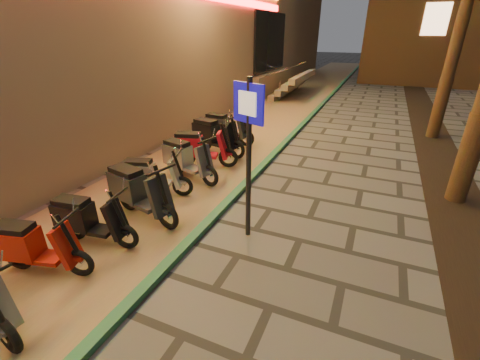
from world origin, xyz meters
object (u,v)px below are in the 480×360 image
at_px(scooter_6, 32,246).
at_px(scooter_10, 185,158).
at_px(pedestrian_sign, 249,140).
at_px(scooter_9, 150,175).
at_px(scooter_7, 86,219).
at_px(scooter_12, 213,135).
at_px(scooter_8, 137,191).
at_px(scooter_11, 198,148).
at_px(scooter_13, 224,127).

xyz_separation_m(scooter_6, scooter_10, (0.22, 3.88, 0.06)).
bearing_deg(pedestrian_sign, scooter_9, -172.11).
bearing_deg(scooter_7, pedestrian_sign, 19.27).
height_order(pedestrian_sign, scooter_9, pedestrian_sign).
bearing_deg(scooter_12, scooter_6, -78.11).
bearing_deg(scooter_7, scooter_8, 71.09).
bearing_deg(scooter_11, scooter_7, -106.52).
relative_size(scooter_7, scooter_12, 0.84).
relative_size(scooter_9, scooter_13, 0.88).
bearing_deg(scooter_7, scooter_12, 82.85).
distance_m(scooter_6, scooter_10, 3.89).
xyz_separation_m(pedestrian_sign, scooter_13, (-2.71, 4.59, -1.27)).
bearing_deg(scooter_6, scooter_13, 76.27).
relative_size(scooter_6, scooter_8, 0.85).
bearing_deg(scooter_10, scooter_9, -87.84).
bearing_deg(scooter_11, scooter_10, -100.01).
height_order(scooter_6, scooter_9, scooter_9).
bearing_deg(scooter_13, scooter_6, -86.39).
xyz_separation_m(scooter_6, scooter_7, (0.14, 0.88, 0.00)).
bearing_deg(scooter_7, scooter_9, 85.71).
relative_size(scooter_9, scooter_11, 0.89).
bearing_deg(scooter_6, scooter_9, 75.30).
distance_m(scooter_8, scooter_11, 2.75).
height_order(scooter_10, scooter_11, scooter_11).
height_order(scooter_6, scooter_13, scooter_13).
bearing_deg(scooter_13, scooter_8, -81.98).
bearing_deg(scooter_11, scooter_6, -108.35).
bearing_deg(scooter_9, scooter_10, 60.45).
bearing_deg(pedestrian_sign, scooter_13, 141.58).
bearing_deg(scooter_9, scooter_11, 68.22).
relative_size(scooter_8, scooter_9, 1.17).
relative_size(scooter_10, scooter_11, 0.99).
bearing_deg(scooter_10, scooter_12, 110.18).
distance_m(pedestrian_sign, scooter_11, 3.74).
height_order(scooter_6, scooter_10, scooter_10).
height_order(scooter_7, scooter_9, scooter_9).
xyz_separation_m(scooter_9, scooter_12, (0.01, 2.99, 0.09)).
xyz_separation_m(scooter_9, scooter_13, (-0.12, 3.99, 0.06)).
height_order(scooter_12, scooter_13, scooter_12).
xyz_separation_m(pedestrian_sign, scooter_11, (-2.46, 2.51, -1.27)).
bearing_deg(pedestrian_sign, scooter_11, 155.46).
bearing_deg(scooter_9, pedestrian_sign, -31.07).
distance_m(scooter_7, scooter_8, 1.09).
xyz_separation_m(scooter_7, scooter_12, (-0.14, 4.90, 0.09)).
xyz_separation_m(scooter_7, scooter_13, (-0.27, 5.89, 0.06)).
bearing_deg(scooter_8, scooter_10, 106.11).
distance_m(scooter_10, scooter_12, 1.91).
xyz_separation_m(pedestrian_sign, scooter_12, (-2.58, 3.60, -1.24)).
xyz_separation_m(scooter_9, scooter_11, (0.13, 1.91, 0.06)).
xyz_separation_m(scooter_11, scooter_13, (-0.25, 2.08, 0.00)).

